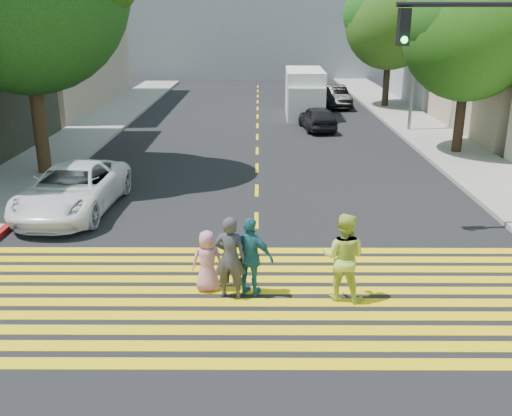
{
  "coord_description": "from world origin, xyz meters",
  "views": [
    {
      "loc": [
        0.05,
        -9.56,
        5.65
      ],
      "look_at": [
        0.0,
        3.0,
        1.4
      ],
      "focal_mm": 40.0,
      "sensor_mm": 36.0,
      "label": 1
    }
  ],
  "objects_px": {
    "dark_car_near": "(317,118)",
    "dark_car_parked": "(334,97)",
    "white_sedan": "(72,189)",
    "silver_car": "(306,92)",
    "tree_right_near": "(472,28)",
    "pedestrian_man": "(230,258)",
    "pedestrian_extra": "(251,257)",
    "white_van": "(305,94)",
    "tree_right_far": "(392,19)",
    "pedestrian_child": "(207,261)",
    "pedestrian_woman": "(343,257)",
    "traffic_signal": "(509,80)"
  },
  "relations": [
    {
      "from": "dark_car_near",
      "to": "white_van",
      "type": "relative_size",
      "value": 0.65
    },
    {
      "from": "white_sedan",
      "to": "pedestrian_man",
      "type": "bearing_deg",
      "value": -44.55
    },
    {
      "from": "white_van",
      "to": "tree_right_far",
      "type": "bearing_deg",
      "value": 31.35
    },
    {
      "from": "dark_car_near",
      "to": "dark_car_parked",
      "type": "height_order",
      "value": "dark_car_parked"
    },
    {
      "from": "silver_car",
      "to": "white_van",
      "type": "height_order",
      "value": "white_van"
    },
    {
      "from": "white_sedan",
      "to": "silver_car",
      "type": "distance_m",
      "value": 24.53
    },
    {
      "from": "silver_car",
      "to": "white_van",
      "type": "distance_m",
      "value": 5.45
    },
    {
      "from": "pedestrian_child",
      "to": "traffic_signal",
      "type": "bearing_deg",
      "value": -161.95
    },
    {
      "from": "tree_right_near",
      "to": "pedestrian_child",
      "type": "bearing_deg",
      "value": -126.99
    },
    {
      "from": "tree_right_near",
      "to": "traffic_signal",
      "type": "bearing_deg",
      "value": -103.25
    },
    {
      "from": "pedestrian_child",
      "to": "white_van",
      "type": "height_order",
      "value": "white_van"
    },
    {
      "from": "pedestrian_woman",
      "to": "white_sedan",
      "type": "distance_m",
      "value": 9.21
    },
    {
      "from": "silver_car",
      "to": "tree_right_near",
      "type": "bearing_deg",
      "value": 104.97
    },
    {
      "from": "pedestrian_extra",
      "to": "traffic_signal",
      "type": "bearing_deg",
      "value": -125.9
    },
    {
      "from": "pedestrian_extra",
      "to": "silver_car",
      "type": "relative_size",
      "value": 0.34
    },
    {
      "from": "pedestrian_child",
      "to": "pedestrian_extra",
      "type": "bearing_deg",
      "value": 160.15
    },
    {
      "from": "pedestrian_child",
      "to": "silver_car",
      "type": "distance_m",
      "value": 28.42
    },
    {
      "from": "pedestrian_man",
      "to": "traffic_signal",
      "type": "distance_m",
      "value": 8.69
    },
    {
      "from": "pedestrian_woman",
      "to": "dark_car_near",
      "type": "height_order",
      "value": "pedestrian_woman"
    },
    {
      "from": "pedestrian_man",
      "to": "pedestrian_woman",
      "type": "height_order",
      "value": "pedestrian_woman"
    },
    {
      "from": "pedestrian_extra",
      "to": "pedestrian_child",
      "type": "bearing_deg",
      "value": 11.82
    },
    {
      "from": "tree_right_far",
      "to": "white_sedan",
      "type": "distance_m",
      "value": 25.31
    },
    {
      "from": "tree_right_near",
      "to": "pedestrian_woman",
      "type": "distance_m",
      "value": 15.39
    },
    {
      "from": "white_sedan",
      "to": "tree_right_near",
      "type": "bearing_deg",
      "value": 31.45
    },
    {
      "from": "pedestrian_woman",
      "to": "dark_car_near",
      "type": "xyz_separation_m",
      "value": [
        1.31,
        18.63,
        -0.32
      ]
    },
    {
      "from": "white_van",
      "to": "white_sedan",
      "type": "bearing_deg",
      "value": -113.83
    },
    {
      "from": "dark_car_parked",
      "to": "pedestrian_extra",
      "type": "bearing_deg",
      "value": -106.67
    },
    {
      "from": "pedestrian_extra",
      "to": "dark_car_near",
      "type": "bearing_deg",
      "value": -76.69
    },
    {
      "from": "pedestrian_woman",
      "to": "white_sedan",
      "type": "bearing_deg",
      "value": -19.01
    },
    {
      "from": "white_sedan",
      "to": "traffic_signal",
      "type": "xyz_separation_m",
      "value": [
        11.99,
        -1.46,
        3.38
      ]
    },
    {
      "from": "pedestrian_woman",
      "to": "silver_car",
      "type": "xyz_separation_m",
      "value": [
        1.47,
        28.47,
        -0.21
      ]
    },
    {
      "from": "pedestrian_woman",
      "to": "white_van",
      "type": "height_order",
      "value": "white_van"
    },
    {
      "from": "dark_car_near",
      "to": "white_van",
      "type": "distance_m",
      "value": 4.5
    },
    {
      "from": "pedestrian_woman",
      "to": "traffic_signal",
      "type": "height_order",
      "value": "traffic_signal"
    },
    {
      "from": "tree_right_far",
      "to": "pedestrian_woman",
      "type": "distance_m",
      "value": 27.41
    },
    {
      "from": "white_van",
      "to": "pedestrian_man",
      "type": "bearing_deg",
      "value": -96.63
    },
    {
      "from": "tree_right_near",
      "to": "pedestrian_man",
      "type": "distance_m",
      "value": 16.51
    },
    {
      "from": "tree_right_far",
      "to": "dark_car_parked",
      "type": "bearing_deg",
      "value": 177.99
    },
    {
      "from": "tree_right_near",
      "to": "tree_right_far",
      "type": "xyz_separation_m",
      "value": [
        -0.3,
        13.09,
        0.29
      ]
    },
    {
      "from": "white_sedan",
      "to": "dark_car_parked",
      "type": "bearing_deg",
      "value": 66.49
    },
    {
      "from": "pedestrian_man",
      "to": "dark_car_near",
      "type": "height_order",
      "value": "pedestrian_man"
    },
    {
      "from": "pedestrian_child",
      "to": "dark_car_near",
      "type": "relative_size",
      "value": 0.37
    },
    {
      "from": "white_sedan",
      "to": "silver_car",
      "type": "relative_size",
      "value": 1.01
    },
    {
      "from": "pedestrian_man",
      "to": "pedestrian_extra",
      "type": "relative_size",
      "value": 1.05
    },
    {
      "from": "pedestrian_extra",
      "to": "dark_car_parked",
      "type": "relative_size",
      "value": 0.41
    },
    {
      "from": "pedestrian_man",
      "to": "dark_car_parked",
      "type": "bearing_deg",
      "value": -91.91
    },
    {
      "from": "dark_car_parked",
      "to": "dark_car_near",
      "type": "bearing_deg",
      "value": -109.13
    },
    {
      "from": "tree_right_far",
      "to": "pedestrian_woman",
      "type": "relative_size",
      "value": 4.3
    },
    {
      "from": "pedestrian_child",
      "to": "dark_car_parked",
      "type": "relative_size",
      "value": 0.32
    },
    {
      "from": "pedestrian_child",
      "to": "dark_car_parked",
      "type": "distance_m",
      "value": 26.66
    }
  ]
}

